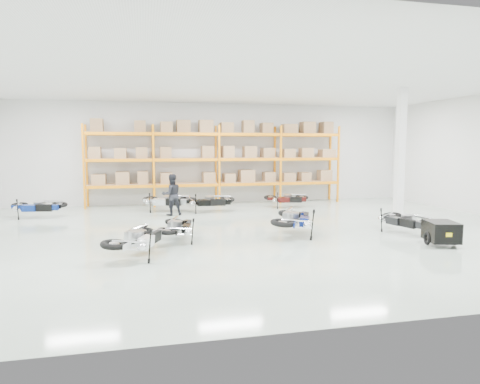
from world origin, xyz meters
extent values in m
plane|color=#B7CCBC|center=(0.00, 0.00, 0.00)|extent=(18.00, 18.00, 0.00)
plane|color=white|center=(0.00, 0.00, 4.50)|extent=(18.00, 18.00, 0.00)
plane|color=silver|center=(0.00, 7.00, 2.25)|extent=(18.00, 0.00, 18.00)
plane|color=silver|center=(0.00, -7.00, 2.25)|extent=(18.00, 0.00, 18.00)
cube|color=orange|center=(-5.60, 6.00, 1.75)|extent=(0.08, 0.08, 3.50)
cube|color=orange|center=(-5.60, 6.90, 1.75)|extent=(0.08, 0.08, 3.50)
cube|color=orange|center=(-2.80, 6.00, 1.75)|extent=(0.08, 0.08, 3.50)
cube|color=orange|center=(-2.80, 6.90, 1.75)|extent=(0.08, 0.08, 3.50)
cube|color=orange|center=(0.00, 6.00, 1.75)|extent=(0.08, 0.08, 3.50)
cube|color=orange|center=(0.00, 6.90, 1.75)|extent=(0.08, 0.08, 3.50)
cube|color=orange|center=(2.80, 6.00, 1.75)|extent=(0.08, 0.08, 3.50)
cube|color=orange|center=(2.80, 6.90, 1.75)|extent=(0.08, 0.08, 3.50)
cube|color=orange|center=(5.60, 6.00, 1.75)|extent=(0.08, 0.08, 3.50)
cube|color=orange|center=(5.60, 6.90, 1.75)|extent=(0.08, 0.08, 3.50)
cube|color=orange|center=(-4.20, 6.00, 0.90)|extent=(2.70, 0.08, 0.12)
cube|color=orange|center=(-4.20, 6.90, 0.90)|extent=(2.70, 0.08, 0.12)
cube|color=#9E7151|center=(-4.20, 6.45, 0.97)|extent=(2.68, 0.88, 0.02)
cube|color=#9E7151|center=(-4.20, 6.45, 1.20)|extent=(2.40, 0.70, 0.44)
cube|color=orange|center=(-1.40, 6.00, 0.90)|extent=(2.70, 0.08, 0.12)
cube|color=orange|center=(-1.40, 6.90, 0.90)|extent=(2.70, 0.08, 0.12)
cube|color=#9E7151|center=(-1.40, 6.45, 0.97)|extent=(2.68, 0.88, 0.02)
cube|color=#9E7151|center=(-1.40, 6.45, 1.20)|extent=(2.40, 0.70, 0.44)
cube|color=orange|center=(1.40, 6.00, 0.90)|extent=(2.70, 0.08, 0.12)
cube|color=orange|center=(1.40, 6.90, 0.90)|extent=(2.70, 0.08, 0.12)
cube|color=#9E7151|center=(1.40, 6.45, 0.97)|extent=(2.68, 0.88, 0.02)
cube|color=#9E7151|center=(1.40, 6.45, 1.20)|extent=(2.40, 0.70, 0.44)
cube|color=orange|center=(4.20, 6.00, 0.90)|extent=(2.70, 0.08, 0.12)
cube|color=orange|center=(4.20, 6.90, 0.90)|extent=(2.70, 0.08, 0.12)
cube|color=#9E7151|center=(4.20, 6.45, 0.97)|extent=(2.68, 0.88, 0.02)
cube|color=#9E7151|center=(4.20, 6.45, 1.20)|extent=(2.40, 0.70, 0.44)
cube|color=orange|center=(-4.20, 6.00, 2.00)|extent=(2.70, 0.08, 0.12)
cube|color=orange|center=(-4.20, 6.90, 2.00)|extent=(2.70, 0.08, 0.12)
cube|color=#9E7151|center=(-4.20, 6.45, 2.07)|extent=(2.68, 0.88, 0.02)
cube|color=#9E7151|center=(-4.20, 6.45, 2.30)|extent=(2.40, 0.70, 0.44)
cube|color=orange|center=(-1.40, 6.00, 2.00)|extent=(2.70, 0.08, 0.12)
cube|color=orange|center=(-1.40, 6.90, 2.00)|extent=(2.70, 0.08, 0.12)
cube|color=#9E7151|center=(-1.40, 6.45, 2.07)|extent=(2.68, 0.88, 0.02)
cube|color=#9E7151|center=(-1.40, 6.45, 2.30)|extent=(2.40, 0.70, 0.44)
cube|color=orange|center=(1.40, 6.00, 2.00)|extent=(2.70, 0.08, 0.12)
cube|color=orange|center=(1.40, 6.90, 2.00)|extent=(2.70, 0.08, 0.12)
cube|color=#9E7151|center=(1.40, 6.45, 2.07)|extent=(2.68, 0.88, 0.02)
cube|color=#9E7151|center=(1.40, 6.45, 2.30)|extent=(2.40, 0.70, 0.44)
cube|color=orange|center=(4.20, 6.00, 2.00)|extent=(2.70, 0.08, 0.12)
cube|color=orange|center=(4.20, 6.90, 2.00)|extent=(2.70, 0.08, 0.12)
cube|color=#9E7151|center=(4.20, 6.45, 2.07)|extent=(2.68, 0.88, 0.02)
cube|color=#9E7151|center=(4.20, 6.45, 2.30)|extent=(2.40, 0.70, 0.44)
cube|color=orange|center=(-4.20, 6.00, 3.10)|extent=(2.70, 0.08, 0.12)
cube|color=orange|center=(-4.20, 6.90, 3.10)|extent=(2.70, 0.08, 0.12)
cube|color=#9E7151|center=(-4.20, 6.45, 3.17)|extent=(2.68, 0.88, 0.02)
cube|color=#9E7151|center=(-4.20, 6.45, 3.40)|extent=(2.40, 0.70, 0.44)
cube|color=orange|center=(-1.40, 6.00, 3.10)|extent=(2.70, 0.08, 0.12)
cube|color=orange|center=(-1.40, 6.90, 3.10)|extent=(2.70, 0.08, 0.12)
cube|color=#9E7151|center=(-1.40, 6.45, 3.17)|extent=(2.68, 0.88, 0.02)
cube|color=#9E7151|center=(-1.40, 6.45, 3.40)|extent=(2.40, 0.70, 0.44)
cube|color=orange|center=(1.40, 6.00, 3.10)|extent=(2.70, 0.08, 0.12)
cube|color=orange|center=(1.40, 6.90, 3.10)|extent=(2.70, 0.08, 0.12)
cube|color=#9E7151|center=(1.40, 6.45, 3.17)|extent=(2.68, 0.88, 0.02)
cube|color=#9E7151|center=(1.40, 6.45, 3.40)|extent=(2.40, 0.70, 0.44)
cube|color=orange|center=(4.20, 6.00, 3.10)|extent=(2.70, 0.08, 0.12)
cube|color=orange|center=(4.20, 6.90, 3.10)|extent=(2.70, 0.08, 0.12)
cube|color=#9E7151|center=(4.20, 6.45, 3.17)|extent=(2.68, 0.88, 0.02)
cube|color=#9E7151|center=(4.20, 6.45, 3.40)|extent=(2.40, 0.70, 0.44)
cube|color=white|center=(5.20, 0.50, 2.25)|extent=(0.25, 0.25, 4.50)
cube|color=black|center=(4.28, -2.86, 0.37)|extent=(0.90, 1.03, 0.51)
cube|color=yellow|center=(4.28, -3.31, 0.37)|extent=(0.15, 0.06, 0.10)
torus|color=black|center=(3.93, -2.86, 0.19)|extent=(0.07, 0.35, 0.35)
torus|color=black|center=(4.64, -2.86, 0.19)|extent=(0.07, 0.35, 0.35)
cylinder|color=black|center=(4.28, -2.26, 0.42)|extent=(0.25, 0.82, 0.04)
imported|color=black|center=(-2.22, 3.68, 0.77)|extent=(0.86, 0.74, 1.55)
camera|label=1|loc=(-3.19, -12.35, 2.54)|focal=32.00mm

